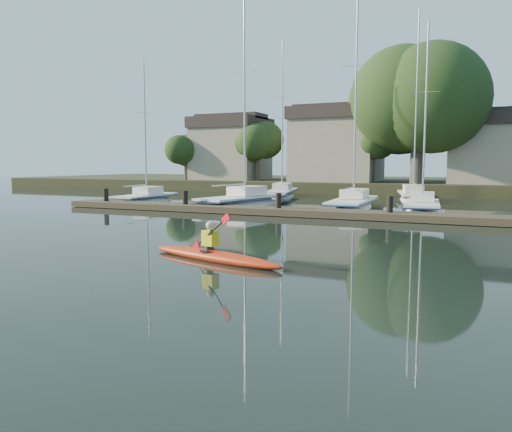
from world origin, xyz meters
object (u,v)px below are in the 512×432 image
at_px(sailboat_6, 413,203).
at_px(sailboat_0, 145,205).
at_px(kayak, 214,254).
at_px(sailboat_2, 353,212).
at_px(dock, 331,213).
at_px(sailboat_5, 281,199).
at_px(sailboat_1, 243,209).
at_px(sailboat_3, 422,215).

bearing_deg(sailboat_6, sailboat_0, -162.06).
distance_m(kayak, sailboat_2, 17.94).
xyz_separation_m(dock, sailboat_5, (-8.00, 13.48, -0.38)).
xyz_separation_m(dock, sailboat_1, (-7.14, 4.09, -0.41)).
bearing_deg(sailboat_2, dock, -91.69).
height_order(sailboat_2, sailboat_3, sailboat_2).
bearing_deg(sailboat_2, kayak, -92.31).
distance_m(sailboat_0, sailboat_2, 14.81).
relative_size(dock, sailboat_6, 2.22).
xyz_separation_m(dock, sailboat_0, (-14.81, 3.91, -0.39)).
height_order(dock, sailboat_0, sailboat_0).
bearing_deg(kayak, sailboat_6, 99.68).
distance_m(dock, sailboat_5, 15.68).
bearing_deg(dock, sailboat_1, 150.22).
relative_size(kayak, sailboat_2, 0.33).
height_order(kayak, dock, kayak).
bearing_deg(sailboat_2, sailboat_3, -4.57).
bearing_deg(sailboat_3, sailboat_5, 139.97).
height_order(kayak, sailboat_3, sailboat_3).
bearing_deg(dock, sailboat_6, 79.24).
height_order(sailboat_3, sailboat_6, sailboat_6).
height_order(dock, sailboat_1, sailboat_1).
xyz_separation_m(sailboat_1, sailboat_2, (7.09, 1.08, 0.02)).
distance_m(sailboat_1, sailboat_2, 7.17).
relative_size(kayak, sailboat_3, 0.42).
relative_size(sailboat_0, sailboat_6, 0.73).
distance_m(sailboat_0, sailboat_3, 18.92).
bearing_deg(sailboat_3, sailboat_2, 172.74).
relative_size(sailboat_5, sailboat_6, 0.92).
distance_m(dock, sailboat_1, 8.24).
bearing_deg(dock, sailboat_0, 165.22).
bearing_deg(sailboat_6, sailboat_2, -118.72).
distance_m(sailboat_2, sailboat_6, 8.94).
xyz_separation_m(sailboat_2, sailboat_5, (-7.95, 8.31, 0.01)).
height_order(sailboat_1, sailboat_5, sailboat_1).
bearing_deg(sailboat_0, sailboat_5, 53.36).
relative_size(sailboat_1, sailboat_2, 1.00).
relative_size(kayak, sailboat_0, 0.45).
height_order(kayak, sailboat_0, sailboat_0).
bearing_deg(sailboat_0, sailboat_2, 3.66).
height_order(sailboat_3, sailboat_5, sailboat_5).
height_order(sailboat_2, sailboat_6, sailboat_6).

